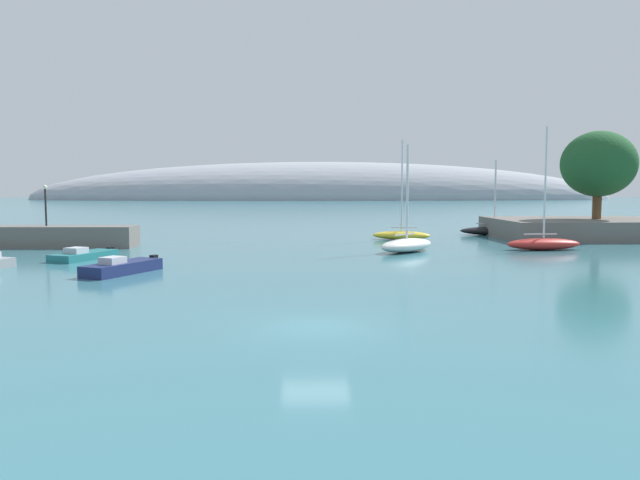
{
  "coord_description": "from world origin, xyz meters",
  "views": [
    {
      "loc": [
        -0.78,
        -22.16,
        5.13
      ],
      "look_at": [
        1.03,
        20.45,
        1.46
      ],
      "focal_mm": 34.31,
      "sensor_mm": 36.0,
      "label": 1
    }
  ],
  "objects_px": {
    "tree_clump_shore": "(599,164)",
    "sailboat_white_mid_mooring": "(407,244)",
    "sailboat_red_outer_mooring": "(543,243)",
    "sailboat_yellow_near_shore": "(401,234)",
    "motorboat_teal_alongside_breakwater": "(84,255)",
    "motorboat_navy_foreground": "(122,267)",
    "harbor_lamp_post": "(45,200)",
    "sailboat_black_end_of_line": "(494,230)"
  },
  "relations": [
    {
      "from": "tree_clump_shore",
      "to": "sailboat_white_mid_mooring",
      "type": "relative_size",
      "value": 1.04
    },
    {
      "from": "tree_clump_shore",
      "to": "sailboat_white_mid_mooring",
      "type": "xyz_separation_m",
      "value": [
        -21.66,
        -12.41,
        -6.87
      ]
    },
    {
      "from": "tree_clump_shore",
      "to": "sailboat_red_outer_mooring",
      "type": "bearing_deg",
      "value": -131.68
    },
    {
      "from": "sailboat_yellow_near_shore",
      "to": "motorboat_teal_alongside_breakwater",
      "type": "distance_m",
      "value": 29.97
    },
    {
      "from": "sailboat_red_outer_mooring",
      "to": "motorboat_navy_foreground",
      "type": "distance_m",
      "value": 33.27
    },
    {
      "from": "sailboat_red_outer_mooring",
      "to": "motorboat_teal_alongside_breakwater",
      "type": "height_order",
      "value": "sailboat_red_outer_mooring"
    },
    {
      "from": "motorboat_navy_foreground",
      "to": "motorboat_teal_alongside_breakwater",
      "type": "bearing_deg",
      "value": -121.24
    },
    {
      "from": "motorboat_navy_foreground",
      "to": "harbor_lamp_post",
      "type": "relative_size",
      "value": 1.61
    },
    {
      "from": "sailboat_white_mid_mooring",
      "to": "harbor_lamp_post",
      "type": "distance_m",
      "value": 31.04
    },
    {
      "from": "sailboat_red_outer_mooring",
      "to": "harbor_lamp_post",
      "type": "height_order",
      "value": "sailboat_red_outer_mooring"
    },
    {
      "from": "sailboat_red_outer_mooring",
      "to": "harbor_lamp_post",
      "type": "bearing_deg",
      "value": 170.84
    },
    {
      "from": "sailboat_black_end_of_line",
      "to": "harbor_lamp_post",
      "type": "xyz_separation_m",
      "value": [
        -43.01,
        -11.34,
        3.54
      ]
    },
    {
      "from": "tree_clump_shore",
      "to": "harbor_lamp_post",
      "type": "relative_size",
      "value": 2.51
    },
    {
      "from": "tree_clump_shore",
      "to": "motorboat_teal_alongside_breakwater",
      "type": "distance_m",
      "value": 49.12
    },
    {
      "from": "sailboat_black_end_of_line",
      "to": "motorboat_teal_alongside_breakwater",
      "type": "bearing_deg",
      "value": -144.41
    },
    {
      "from": "motorboat_teal_alongside_breakwater",
      "to": "sailboat_red_outer_mooring",
      "type": "bearing_deg",
      "value": 121.52
    },
    {
      "from": "sailboat_yellow_near_shore",
      "to": "motorboat_teal_alongside_breakwater",
      "type": "xyz_separation_m",
      "value": [
        -25.63,
        -15.53,
        -0.22
      ]
    },
    {
      "from": "sailboat_red_outer_mooring",
      "to": "motorboat_navy_foreground",
      "type": "height_order",
      "value": "sailboat_red_outer_mooring"
    },
    {
      "from": "sailboat_black_end_of_line",
      "to": "motorboat_navy_foreground",
      "type": "distance_m",
      "value": 42.63
    },
    {
      "from": "sailboat_red_outer_mooring",
      "to": "motorboat_teal_alongside_breakwater",
      "type": "xyz_separation_m",
      "value": [
        -35.58,
        -5.15,
        -0.27
      ]
    },
    {
      "from": "sailboat_red_outer_mooring",
      "to": "sailboat_black_end_of_line",
      "type": "bearing_deg",
      "value": 82.79
    },
    {
      "from": "sailboat_black_end_of_line",
      "to": "motorboat_navy_foreground",
      "type": "xyz_separation_m",
      "value": [
        -31.91,
        -28.28,
        -0.13
      ]
    },
    {
      "from": "tree_clump_shore",
      "to": "motorboat_navy_foreground",
      "type": "distance_m",
      "value": 47.94
    },
    {
      "from": "sailboat_yellow_near_shore",
      "to": "harbor_lamp_post",
      "type": "xyz_separation_m",
      "value": [
        -31.96,
        -6.02,
        3.52
      ]
    },
    {
      "from": "sailboat_white_mid_mooring",
      "to": "motorboat_teal_alongside_breakwater",
      "type": "relative_size",
      "value": 1.53
    },
    {
      "from": "sailboat_yellow_near_shore",
      "to": "sailboat_red_outer_mooring",
      "type": "distance_m",
      "value": 14.39
    },
    {
      "from": "harbor_lamp_post",
      "to": "sailboat_white_mid_mooring",
      "type": "bearing_deg",
      "value": -10.1
    },
    {
      "from": "motorboat_navy_foreground",
      "to": "harbor_lamp_post",
      "type": "xyz_separation_m",
      "value": [
        -11.11,
        16.94,
        3.67
      ]
    },
    {
      "from": "motorboat_navy_foreground",
      "to": "tree_clump_shore",
      "type": "bearing_deg",
      "value": 146.32
    },
    {
      "from": "sailboat_red_outer_mooring",
      "to": "sailboat_black_end_of_line",
      "type": "distance_m",
      "value": 15.75
    },
    {
      "from": "sailboat_black_end_of_line",
      "to": "sailboat_white_mid_mooring",
      "type": "bearing_deg",
      "value": -121.08
    },
    {
      "from": "sailboat_black_end_of_line",
      "to": "motorboat_navy_foreground",
      "type": "relative_size",
      "value": 1.42
    },
    {
      "from": "motorboat_navy_foreground",
      "to": "sailboat_white_mid_mooring",
      "type": "bearing_deg",
      "value": 146.89
    },
    {
      "from": "sailboat_white_mid_mooring",
      "to": "harbor_lamp_post",
      "type": "relative_size",
      "value": 2.41
    },
    {
      "from": "tree_clump_shore",
      "to": "sailboat_white_mid_mooring",
      "type": "bearing_deg",
      "value": -150.2
    },
    {
      "from": "sailboat_white_mid_mooring",
      "to": "sailboat_yellow_near_shore",
      "type": "bearing_deg",
      "value": 36.77
    },
    {
      "from": "harbor_lamp_post",
      "to": "motorboat_teal_alongside_breakwater",
      "type": "bearing_deg",
      "value": -56.36
    },
    {
      "from": "sailboat_white_mid_mooring",
      "to": "motorboat_teal_alongside_breakwater",
      "type": "xyz_separation_m",
      "value": [
        -24.04,
        -4.11,
        -0.3
      ]
    },
    {
      "from": "tree_clump_shore",
      "to": "sailboat_black_end_of_line",
      "type": "relative_size",
      "value": 1.1
    },
    {
      "from": "tree_clump_shore",
      "to": "sailboat_yellow_near_shore",
      "type": "distance_m",
      "value": 21.26
    },
    {
      "from": "sailboat_yellow_near_shore",
      "to": "sailboat_black_end_of_line",
      "type": "bearing_deg",
      "value": -140.75
    },
    {
      "from": "sailboat_yellow_near_shore",
      "to": "motorboat_navy_foreground",
      "type": "bearing_deg",
      "value": 61.26
    }
  ]
}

